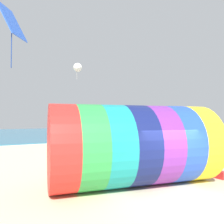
% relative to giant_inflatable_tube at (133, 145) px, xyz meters
% --- Properties ---
extents(ground_plane, '(120.00, 120.00, 0.00)m').
position_rel_giant_inflatable_tube_xyz_m(ground_plane, '(0.59, -2.17, -1.78)').
color(ground_plane, beige).
extents(sea, '(120.00, 40.00, 0.10)m').
position_rel_giant_inflatable_tube_xyz_m(sea, '(0.59, 38.48, -1.73)').
color(sea, teal).
rests_on(sea, ground).
extents(giant_inflatable_tube, '(7.81, 4.73, 3.56)m').
position_rel_giant_inflatable_tube_xyz_m(giant_inflatable_tube, '(0.00, 0.00, 0.00)').
color(giant_inflatable_tube, red).
rests_on(giant_inflatable_tube, ground).
extents(kite_handler, '(0.42, 0.39, 1.70)m').
position_rel_giant_inflatable_tube_xyz_m(kite_handler, '(4.62, -0.01, -0.91)').
color(kite_handler, '#726651').
rests_on(kite_handler, ground).
extents(kite_white_delta, '(0.89, 0.95, 1.19)m').
position_rel_giant_inflatable_tube_xyz_m(kite_white_delta, '(-0.68, 5.83, 4.62)').
color(kite_white_delta, white).
extents(kite_blue_diamond, '(1.10, 1.15, 2.23)m').
position_rel_giant_inflatable_tube_xyz_m(kite_blue_diamond, '(-5.03, -0.03, 4.51)').
color(kite_blue_diamond, blue).
extents(cooler_box, '(0.41, 0.56, 0.36)m').
position_rel_giant_inflatable_tube_xyz_m(cooler_box, '(4.34, -1.15, -1.60)').
color(cooler_box, red).
rests_on(cooler_box, ground).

